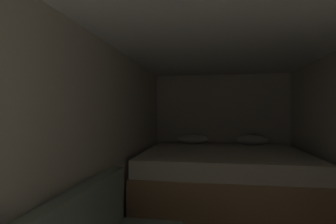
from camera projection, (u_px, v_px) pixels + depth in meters
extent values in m
cube|color=beige|center=(221.00, 131.00, 4.60)|extent=(2.38, 0.05, 1.96)
cube|color=beige|center=(98.00, 149.00, 2.35)|extent=(0.05, 4.90, 1.96)
cube|color=white|center=(232.00, 30.00, 2.16)|extent=(2.38, 4.90, 0.05)
cube|color=tan|center=(224.00, 186.00, 3.60)|extent=(2.16, 1.87, 0.56)
cube|color=beige|center=(224.00, 158.00, 3.60)|extent=(2.12, 1.83, 0.21)
ellipsoid|color=white|center=(192.00, 139.00, 4.40)|extent=(0.52, 0.31, 0.16)
ellipsoid|color=white|center=(252.00, 140.00, 4.24)|extent=(0.52, 0.31, 0.16)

